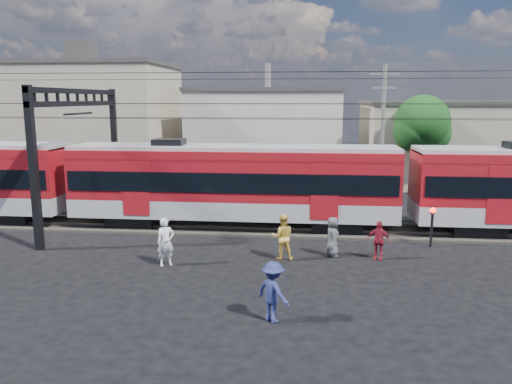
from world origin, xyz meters
TOP-DOWN VIEW (x-y plane):
  - ground at (0.00, 0.00)m, footprint 120.00×120.00m
  - track_bed at (0.00, 8.00)m, footprint 70.00×3.40m
  - rail_near at (0.00, 7.25)m, footprint 70.00×0.12m
  - rail_far at (0.00, 8.75)m, footprint 70.00×0.12m
  - commuter_train at (-1.98, 8.00)m, footprint 50.30×3.08m
  - catenary at (-8.65, 8.00)m, footprint 70.00×9.30m
  - building_west at (-17.00, 24.00)m, footprint 14.28×10.20m
  - building_midwest at (-2.00, 27.00)m, footprint 12.24×12.24m
  - building_mideast at (14.00, 24.00)m, footprint 16.32×10.20m
  - utility_pole_mid at (6.00, 15.00)m, footprint 1.80×0.24m
  - tree_near at (9.19, 18.09)m, footprint 3.82×3.64m
  - pedestrian_a at (-3.97, 2.04)m, footprint 0.83×0.75m
  - pedestrian_b at (0.52, 3.28)m, footprint 0.98×0.80m
  - pedestrian_c at (0.54, -2.55)m, footprint 1.33×1.27m
  - pedestrian_d at (4.38, 3.60)m, footprint 1.02×0.67m
  - pedestrian_e at (2.56, 3.89)m, footprint 0.61×0.86m
  - crossing_signal at (6.94, 5.62)m, footprint 0.27×0.27m

SIDE VIEW (x-z plane):
  - ground at x=0.00m, z-range 0.00..0.00m
  - track_bed at x=0.00m, z-range 0.00..0.12m
  - rail_near at x=0.00m, z-range 0.12..0.24m
  - rail_far at x=0.00m, z-range 0.12..0.24m
  - pedestrian_d at x=4.38m, z-range 0.00..1.60m
  - pedestrian_e at x=2.56m, z-range 0.00..1.66m
  - pedestrian_c at x=0.54m, z-range 0.00..1.81m
  - pedestrian_b at x=0.52m, z-range 0.00..1.87m
  - pedestrian_a at x=-3.97m, z-range 0.00..1.89m
  - crossing_signal at x=6.94m, z-range 0.36..2.19m
  - commuter_train at x=-1.98m, z-range 0.31..4.49m
  - building_mideast at x=14.00m, z-range 0.01..6.31m
  - building_midwest at x=-2.00m, z-range 0.01..7.31m
  - utility_pole_mid at x=6.00m, z-range 0.28..8.78m
  - building_west at x=-17.00m, z-range 0.01..9.31m
  - tree_near at x=9.19m, z-range 1.30..8.02m
  - catenary at x=-8.65m, z-range 1.38..8.89m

